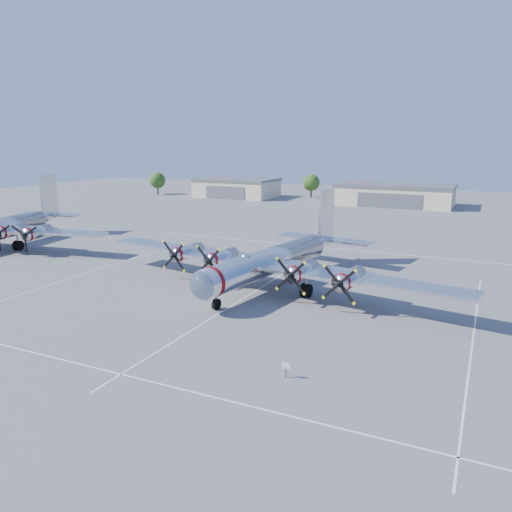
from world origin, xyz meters
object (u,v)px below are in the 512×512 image
at_px(hangar_center, 395,194).
at_px(info_placard, 286,367).
at_px(hangar_west, 237,187).
at_px(bomber_west, 3,246).
at_px(tree_west, 311,183).
at_px(main_bomber_b29, 274,285).
at_px(tree_far_west, 157,180).

relative_size(hangar_center, info_placard, 25.38).
relative_size(hangar_west, bomber_west, 0.58).
bearing_deg(info_placard, tree_west, 105.92).
height_order(hangar_west, bomber_west, hangar_west).
xyz_separation_m(hangar_west, hangar_center, (45.00, -0.00, -0.00)).
height_order(main_bomber_b29, bomber_west, bomber_west).
bearing_deg(main_bomber_b29, hangar_center, 99.56).
bearing_deg(main_bomber_b29, tree_west, 115.50).
height_order(tree_far_west, main_bomber_b29, tree_far_west).
distance_m(hangar_center, tree_west, 26.30).
height_order(main_bomber_b29, info_placard, main_bomber_b29).
relative_size(tree_west, main_bomber_b29, 0.15).
distance_m(hangar_west, hangar_center, 45.00).
distance_m(tree_west, bomber_west, 88.01).
height_order(tree_west, main_bomber_b29, tree_west).
xyz_separation_m(tree_west, info_placard, (35.63, -107.55, -3.43)).
relative_size(hangar_west, info_placard, 20.05).
bearing_deg(hangar_center, hangar_west, 180.00).
xyz_separation_m(tree_west, bomber_west, (-20.58, -85.46, -4.22)).
relative_size(hangar_west, hangar_center, 0.79).
bearing_deg(hangar_center, tree_west, 162.18).
height_order(hangar_west, info_placard, hangar_west).
height_order(hangar_center, tree_far_west, tree_far_west).
distance_m(hangar_center, info_placard, 100.09).
bearing_deg(tree_far_west, hangar_center, 3.24).
distance_m(bomber_west, info_placard, 60.40).
relative_size(tree_far_west, info_placard, 5.89).
bearing_deg(bomber_west, hangar_center, 51.59).
bearing_deg(hangar_west, bomber_west, -90.43).
bearing_deg(tree_west, hangar_west, -158.11).
bearing_deg(info_placard, main_bomber_b29, 113.03).
bearing_deg(info_placard, tree_far_west, 127.75).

